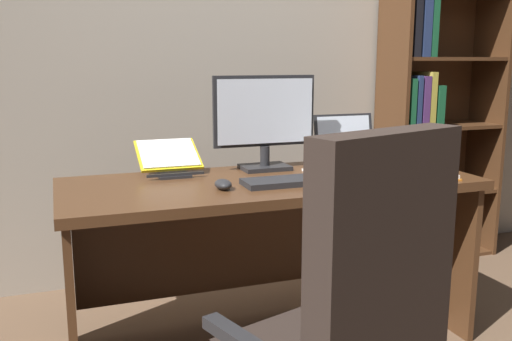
{
  "coord_description": "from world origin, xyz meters",
  "views": [
    {
      "loc": [
        -0.9,
        -1.3,
        1.25
      ],
      "look_at": [
        -0.13,
        0.84,
        0.8
      ],
      "focal_mm": 39.44,
      "sensor_mm": 36.0,
      "label": 1
    }
  ],
  "objects_px": {
    "bookshelf": "(429,96)",
    "laptop": "(353,153)",
    "computer_mouse": "(223,184)",
    "notepad": "(328,172)",
    "monitor": "(265,122)",
    "pen": "(332,170)",
    "reading_stand_with_book": "(169,158)",
    "keyboard": "(293,181)",
    "desk": "(265,220)",
    "open_binder": "(402,175)"
  },
  "relations": [
    {
      "from": "computer_mouse",
      "to": "reading_stand_with_book",
      "type": "xyz_separation_m",
      "value": [
        -0.13,
        0.4,
        0.05
      ]
    },
    {
      "from": "notepad",
      "to": "laptop",
      "type": "bearing_deg",
      "value": 39.78
    },
    {
      "from": "open_binder",
      "to": "keyboard",
      "type": "bearing_deg",
      "value": 173.56
    },
    {
      "from": "notepad",
      "to": "bookshelf",
      "type": "bearing_deg",
      "value": 34.22
    },
    {
      "from": "bookshelf",
      "to": "pen",
      "type": "xyz_separation_m",
      "value": [
        -1.03,
        -0.72,
        -0.27
      ]
    },
    {
      "from": "notepad",
      "to": "reading_stand_with_book",
      "type": "bearing_deg",
      "value": 158.69
    },
    {
      "from": "laptop",
      "to": "computer_mouse",
      "type": "xyz_separation_m",
      "value": [
        -0.76,
        -0.34,
        -0.03
      ]
    },
    {
      "from": "open_binder",
      "to": "pen",
      "type": "relative_size",
      "value": 2.92
    },
    {
      "from": "laptop",
      "to": "open_binder",
      "type": "height_order",
      "value": "laptop"
    },
    {
      "from": "bookshelf",
      "to": "laptop",
      "type": "xyz_separation_m",
      "value": [
        -0.82,
        -0.52,
        -0.23
      ]
    },
    {
      "from": "keyboard",
      "to": "notepad",
      "type": "relative_size",
      "value": 2.0
    },
    {
      "from": "reading_stand_with_book",
      "to": "open_binder",
      "type": "xyz_separation_m",
      "value": [
        0.92,
        -0.45,
        -0.06
      ]
    },
    {
      "from": "bookshelf",
      "to": "computer_mouse",
      "type": "relative_size",
      "value": 20.17
    },
    {
      "from": "monitor",
      "to": "computer_mouse",
      "type": "bearing_deg",
      "value": -131.83
    },
    {
      "from": "computer_mouse",
      "to": "notepad",
      "type": "height_order",
      "value": "computer_mouse"
    },
    {
      "from": "laptop",
      "to": "keyboard",
      "type": "xyz_separation_m",
      "value": [
        -0.46,
        -0.34,
        -0.04
      ]
    },
    {
      "from": "monitor",
      "to": "bookshelf",
      "type": "bearing_deg",
      "value": 22.2
    },
    {
      "from": "desk",
      "to": "computer_mouse",
      "type": "relative_size",
      "value": 16.92
    },
    {
      "from": "bookshelf",
      "to": "computer_mouse",
      "type": "bearing_deg",
      "value": -151.54
    },
    {
      "from": "laptop",
      "to": "keyboard",
      "type": "distance_m",
      "value": 0.57
    },
    {
      "from": "computer_mouse",
      "to": "notepad",
      "type": "distance_m",
      "value": 0.55
    },
    {
      "from": "bookshelf",
      "to": "pen",
      "type": "bearing_deg",
      "value": -145.26
    },
    {
      "from": "open_binder",
      "to": "desk",
      "type": "bearing_deg",
      "value": 155.13
    },
    {
      "from": "desk",
      "to": "open_binder",
      "type": "height_order",
      "value": "open_binder"
    },
    {
      "from": "bookshelf",
      "to": "pen",
      "type": "distance_m",
      "value": 1.29
    },
    {
      "from": "keyboard",
      "to": "laptop",
      "type": "bearing_deg",
      "value": 35.92
    },
    {
      "from": "notepad",
      "to": "monitor",
      "type": "bearing_deg",
      "value": 140.37
    },
    {
      "from": "laptop",
      "to": "bookshelf",
      "type": "bearing_deg",
      "value": 32.51
    },
    {
      "from": "open_binder",
      "to": "notepad",
      "type": "xyz_separation_m",
      "value": [
        -0.26,
        0.19,
        -0.01
      ]
    },
    {
      "from": "bookshelf",
      "to": "monitor",
      "type": "distance_m",
      "value": 1.39
    },
    {
      "from": "monitor",
      "to": "reading_stand_with_book",
      "type": "relative_size",
      "value": 1.69
    },
    {
      "from": "desk",
      "to": "bookshelf",
      "type": "height_order",
      "value": "bookshelf"
    },
    {
      "from": "keyboard",
      "to": "notepad",
      "type": "height_order",
      "value": "keyboard"
    },
    {
      "from": "laptop",
      "to": "reading_stand_with_book",
      "type": "height_order",
      "value": "laptop"
    },
    {
      "from": "keyboard",
      "to": "bookshelf",
      "type": "bearing_deg",
      "value": 33.77
    },
    {
      "from": "laptop",
      "to": "keyboard",
      "type": "relative_size",
      "value": 0.77
    },
    {
      "from": "pen",
      "to": "laptop",
      "type": "bearing_deg",
      "value": 42.34
    },
    {
      "from": "keyboard",
      "to": "computer_mouse",
      "type": "height_order",
      "value": "computer_mouse"
    },
    {
      "from": "reading_stand_with_book",
      "to": "pen",
      "type": "bearing_deg",
      "value": -20.75
    },
    {
      "from": "monitor",
      "to": "pen",
      "type": "height_order",
      "value": "monitor"
    },
    {
      "from": "monitor",
      "to": "notepad",
      "type": "distance_m",
      "value": 0.37
    },
    {
      "from": "desk",
      "to": "open_binder",
      "type": "xyz_separation_m",
      "value": [
        0.54,
        -0.24,
        0.21
      ]
    },
    {
      "from": "desk",
      "to": "keyboard",
      "type": "height_order",
      "value": "keyboard"
    },
    {
      "from": "keyboard",
      "to": "reading_stand_with_book",
      "type": "height_order",
      "value": "reading_stand_with_book"
    },
    {
      "from": "reading_stand_with_book",
      "to": "laptop",
      "type": "bearing_deg",
      "value": -4.26
    },
    {
      "from": "open_binder",
      "to": "pen",
      "type": "bearing_deg",
      "value": 140.15
    },
    {
      "from": "monitor",
      "to": "laptop",
      "type": "height_order",
      "value": "monitor"
    },
    {
      "from": "bookshelf",
      "to": "reading_stand_with_book",
      "type": "distance_m",
      "value": 1.79
    },
    {
      "from": "bookshelf",
      "to": "keyboard",
      "type": "xyz_separation_m",
      "value": [
        -1.29,
        -0.86,
        -0.27
      ]
    },
    {
      "from": "reading_stand_with_book",
      "to": "notepad",
      "type": "height_order",
      "value": "reading_stand_with_book"
    }
  ]
}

